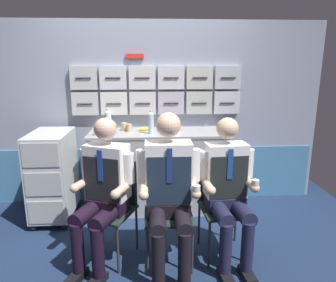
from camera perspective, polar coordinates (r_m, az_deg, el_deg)
ground at (r=2.90m, az=-4.10°, el=-21.82°), size 4.80×4.80×0.04m
galley_bulkhead at (r=3.78m, az=-3.99°, el=4.65°), size 4.20×0.14×2.15m
galley_counter at (r=3.65m, az=-1.78°, el=-5.40°), size 1.54×0.53×0.92m
service_trolley at (r=3.62m, az=-20.20°, el=-5.58°), size 0.40×0.65×0.97m
folding_chair_left at (r=2.85m, az=-9.93°, el=-10.19°), size 0.52×0.52×0.84m
crew_member_left at (r=2.66m, az=-11.78°, el=-8.21°), size 0.55×0.67×1.25m
folding_chair_right at (r=2.75m, az=-0.03°, el=-10.86°), size 0.40×0.40×0.84m
crew_member_right at (r=2.53m, az=0.19°, el=-8.20°), size 0.52×0.63×1.30m
folding_chair_by_counter at (r=2.90m, az=9.70°, el=-9.73°), size 0.43×0.43×0.84m
crew_member_by_counter at (r=2.70m, az=10.89°, el=-7.94°), size 0.49×0.61×1.24m
water_bottle_blue_cap at (r=3.70m, az=-10.76°, el=3.83°), size 0.07×0.07×0.24m
sparkling_bottle_green at (r=3.41m, az=-3.12°, el=3.35°), size 0.06×0.06×0.26m
coffee_cup_spare at (r=3.50m, az=1.64°, el=2.35°), size 0.06×0.06×0.09m
paper_cup_tan at (r=3.56m, az=-7.06°, el=2.42°), size 0.06×0.06×0.08m
coffee_cup_white at (r=3.45m, az=-12.74°, el=1.60°), size 0.07×0.07×0.06m
espresso_cup_small at (r=3.62m, az=-7.93°, el=2.62°), size 0.07×0.07×0.09m
snack_banana at (r=3.60m, az=-4.25°, el=2.24°), size 0.17×0.10×0.04m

